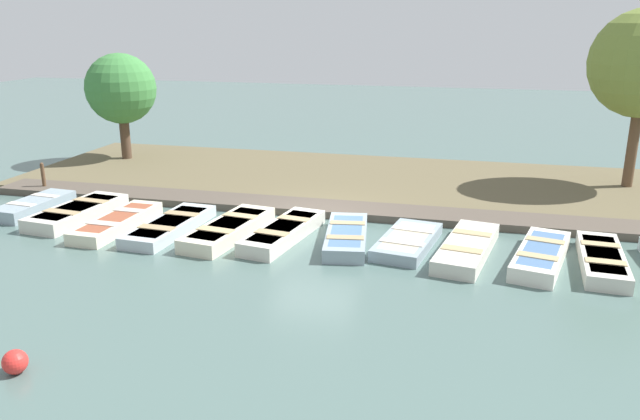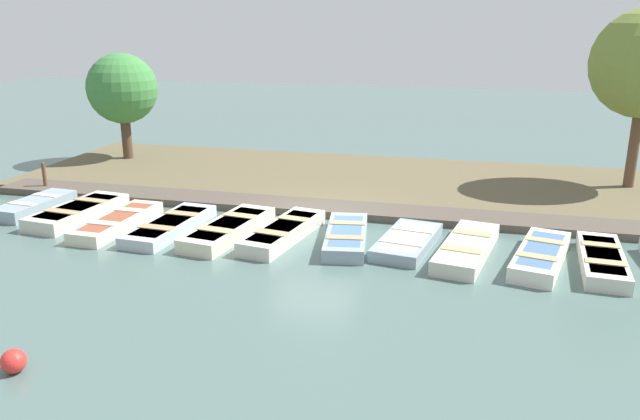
# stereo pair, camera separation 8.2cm
# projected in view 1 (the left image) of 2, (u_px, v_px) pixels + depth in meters

# --- Properties ---
(ground_plane) EXTENTS (80.00, 80.00, 0.00)m
(ground_plane) POSITION_uv_depth(u_px,v_px,m) (314.00, 224.00, 18.35)
(ground_plane) COLOR #4C6660
(shore_bank) EXTENTS (8.00, 24.00, 0.19)m
(shore_bank) POSITION_uv_depth(u_px,v_px,m) (348.00, 180.00, 22.97)
(shore_bank) COLOR brown
(shore_bank) RESTS_ON ground_plane
(dock_walkway) EXTENTS (1.39, 22.73, 0.23)m
(dock_walkway) POSITION_uv_depth(u_px,v_px,m) (324.00, 208.00, 19.44)
(dock_walkway) COLOR #51473D
(dock_walkway) RESTS_ON ground_plane
(rowboat_0) EXTENTS (2.76, 1.22, 0.41)m
(rowboat_0) POSITION_uv_depth(u_px,v_px,m) (34.00, 206.00, 19.41)
(rowboat_0) COLOR #8C9EA8
(rowboat_0) RESTS_ON ground_plane
(rowboat_1) EXTENTS (3.44, 1.59, 0.43)m
(rowboat_1) POSITION_uv_depth(u_px,v_px,m) (77.00, 212.00, 18.73)
(rowboat_1) COLOR beige
(rowboat_1) RESTS_ON ground_plane
(rowboat_2) EXTENTS (3.44, 1.11, 0.37)m
(rowboat_2) POSITION_uv_depth(u_px,v_px,m) (117.00, 222.00, 17.89)
(rowboat_2) COLOR beige
(rowboat_2) RESTS_ON ground_plane
(rowboat_3) EXTENTS (3.58, 1.35, 0.35)m
(rowboat_3) POSITION_uv_depth(u_px,v_px,m) (170.00, 226.00, 17.62)
(rowboat_3) COLOR #B2BCC1
(rowboat_3) RESTS_ON ground_plane
(rowboat_4) EXTENTS (3.68, 1.61, 0.41)m
(rowboat_4) POSITION_uv_depth(u_px,v_px,m) (229.00, 229.00, 17.25)
(rowboat_4) COLOR beige
(rowboat_4) RESTS_ON ground_plane
(rowboat_5) EXTENTS (3.62, 1.56, 0.41)m
(rowboat_5) POSITION_uv_depth(u_px,v_px,m) (283.00, 232.00, 17.02)
(rowboat_5) COLOR beige
(rowboat_5) RESTS_ON ground_plane
(rowboat_6) EXTENTS (3.29, 1.51, 0.39)m
(rowboat_6) POSITION_uv_depth(u_px,v_px,m) (346.00, 236.00, 16.71)
(rowboat_6) COLOR #8C9EA8
(rowboat_6) RESTS_ON ground_plane
(rowboat_7) EXTENTS (3.04, 1.67, 0.33)m
(rowboat_7) POSITION_uv_depth(u_px,v_px,m) (407.00, 241.00, 16.43)
(rowboat_7) COLOR #8C9EA8
(rowboat_7) RESTS_ON ground_plane
(rowboat_8) EXTENTS (3.64, 1.67, 0.40)m
(rowboat_8) POSITION_uv_depth(u_px,v_px,m) (467.00, 248.00, 15.86)
(rowboat_8) COLOR beige
(rowboat_8) RESTS_ON ground_plane
(rowboat_9) EXTENTS (3.41, 1.73, 0.41)m
(rowboat_9) POSITION_uv_depth(u_px,v_px,m) (541.00, 255.00, 15.33)
(rowboat_9) COLOR silver
(rowboat_9) RESTS_ON ground_plane
(rowboat_10) EXTENTS (3.33, 1.21, 0.38)m
(rowboat_10) POSITION_uv_depth(u_px,v_px,m) (602.00, 260.00, 15.09)
(rowboat_10) COLOR beige
(rowboat_10) RESTS_ON ground_plane
(mooring_post_near) EXTENTS (0.13, 0.13, 1.06)m
(mooring_post_near) POSITION_uv_depth(u_px,v_px,m) (43.00, 177.00, 21.52)
(mooring_post_near) COLOR brown
(mooring_post_near) RESTS_ON ground_plane
(buoy) EXTENTS (0.43, 0.43, 0.43)m
(buoy) POSITION_uv_depth(u_px,v_px,m) (15.00, 362.00, 10.55)
(buoy) COLOR red
(buoy) RESTS_ON ground_plane
(park_tree_far_left) EXTENTS (2.83, 2.83, 4.49)m
(park_tree_far_left) POSITION_uv_depth(u_px,v_px,m) (121.00, 89.00, 25.29)
(park_tree_far_left) COLOR #4C3828
(park_tree_far_left) RESTS_ON ground_plane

